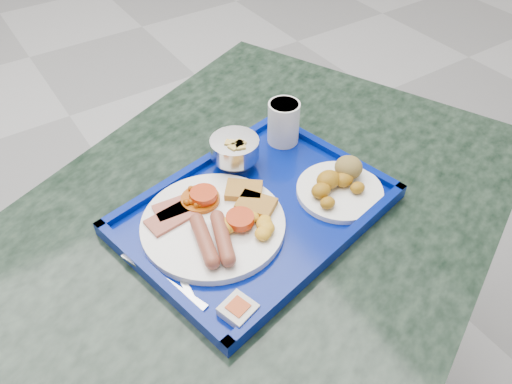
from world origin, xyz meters
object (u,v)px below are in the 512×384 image
fruit_bowl (235,149)px  juice_cup (284,121)px  tray (256,211)px  main_plate (217,221)px  table (241,293)px  bread_plate (340,184)px

fruit_bowl → juice_cup: juice_cup is taller
tray → main_plate: (-0.08, 0.00, 0.02)m
table → bread_plate: 0.29m
table → bread_plate: bread_plate is taller
tray → juice_cup: 0.21m
bread_plate → fruit_bowl: (-0.12, 0.16, 0.03)m
fruit_bowl → juice_cup: size_ratio=1.04×
fruit_bowl → main_plate: bearing=-133.1°
tray → juice_cup: juice_cup is taller
tray → fruit_bowl: bearing=75.2°
tray → main_plate: bearing=179.1°
fruit_bowl → juice_cup: bearing=6.5°
tray → bread_plate: bearing=-16.9°
tray → fruit_bowl: fruit_bowl is taller
table → tray: (0.05, 0.02, 0.19)m
table → tray: tray is taller
table → fruit_bowl: size_ratio=14.83×
bread_plate → table: bearing=171.2°
juice_cup → table: bearing=-143.6°
table → fruit_bowl: bearing=60.0°
tray → bread_plate: (0.15, -0.05, 0.02)m
tray → fruit_bowl: size_ratio=5.51×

